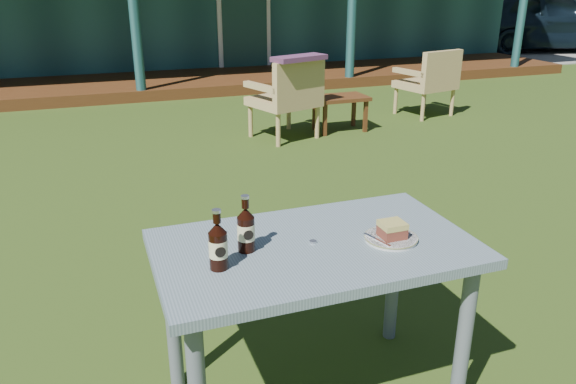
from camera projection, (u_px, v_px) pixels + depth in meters
name	position (u px, v px, depth m)	size (l,w,h in m)	color
ground	(222.00, 240.00, 3.78)	(80.00, 80.00, 0.00)	#334916
gravel_strip	(539.00, 44.00, 14.56)	(9.00, 6.00, 0.02)	gray
car_near	(544.00, 20.00, 13.03)	(1.70, 4.23, 1.44)	black
cafe_table	(315.00, 267.00, 2.15)	(1.20, 0.70, 0.72)	slate
plate	(391.00, 238.00, 2.14)	(0.20, 0.20, 0.01)	silver
cake_slice	(392.00, 229.00, 2.12)	(0.09, 0.09, 0.06)	brown
fork	(377.00, 240.00, 2.11)	(0.01, 0.14, 0.00)	silver
cola_bottle_near	(246.00, 229.00, 2.03)	(0.06, 0.07, 0.22)	black
cola_bottle_far	(218.00, 245.00, 1.90)	(0.07, 0.07, 0.22)	black
bottle_cap	(313.00, 242.00, 2.12)	(0.03, 0.03, 0.01)	silver
armchair_left	(289.00, 95.00, 5.96)	(0.79, 0.77, 0.86)	tan
armchair_right	(431.00, 79.00, 6.98)	(0.73, 0.70, 0.83)	tan
floral_throw	(299.00, 58.00, 5.69)	(0.59, 0.22, 0.05)	#592F50
side_table	(340.00, 101.00, 6.34)	(0.60, 0.40, 0.40)	#4C2912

